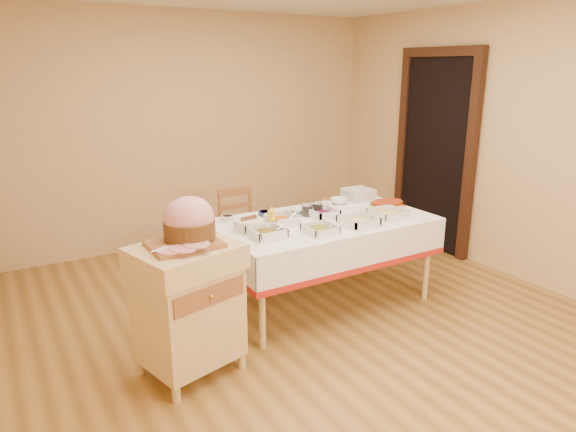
# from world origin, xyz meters

# --- Properties ---
(room_shell) EXTENTS (5.00, 5.00, 5.00)m
(room_shell) POSITION_xyz_m (0.00, 0.00, 1.30)
(room_shell) COLOR olive
(room_shell) RESTS_ON ground
(doorway) EXTENTS (0.09, 1.10, 2.20)m
(doorway) POSITION_xyz_m (2.20, 0.90, 1.11)
(doorway) COLOR black
(doorway) RESTS_ON ground
(dining_table) EXTENTS (1.82, 1.02, 0.76)m
(dining_table) POSITION_xyz_m (0.30, 0.30, 0.60)
(dining_table) COLOR #E1C17B
(dining_table) RESTS_ON ground
(butcher_cart) EXTENTS (0.75, 0.67, 0.90)m
(butcher_cart) POSITION_xyz_m (-1.07, -0.13, 0.51)
(butcher_cart) COLOR #E1C17B
(butcher_cart) RESTS_ON ground
(dining_chair) EXTENTS (0.40, 0.38, 0.87)m
(dining_chair) POSITION_xyz_m (-0.03, 1.22, 0.45)
(dining_chair) COLOR #955C31
(dining_chair) RESTS_ON ground
(ham_on_board) EXTENTS (0.47, 0.45, 0.31)m
(ham_on_board) POSITION_xyz_m (-1.03, -0.10, 1.03)
(ham_on_board) COLOR #955C31
(ham_on_board) RESTS_ON butcher_cart
(serving_dish_a) EXTENTS (0.25, 0.25, 0.11)m
(serving_dish_a) POSITION_xyz_m (-0.34, 0.13, 0.79)
(serving_dish_a) COLOR silver
(serving_dish_a) RESTS_ON dining_table
(serving_dish_b) EXTENTS (0.23, 0.23, 0.09)m
(serving_dish_b) POSITION_xyz_m (0.06, 0.01, 0.79)
(serving_dish_b) COLOR silver
(serving_dish_b) RESTS_ON dining_table
(serving_dish_c) EXTENTS (0.26, 0.26, 0.11)m
(serving_dish_c) POSITION_xyz_m (0.45, 0.02, 0.79)
(serving_dish_c) COLOR silver
(serving_dish_c) RESTS_ON dining_table
(serving_dish_d) EXTENTS (0.26, 0.26, 0.10)m
(serving_dish_d) POSITION_xyz_m (0.81, 0.07, 0.79)
(serving_dish_d) COLOR silver
(serving_dish_d) RESTS_ON dining_table
(serving_dish_e) EXTENTS (0.24, 0.23, 0.11)m
(serving_dish_e) POSITION_xyz_m (-0.08, 0.36, 0.80)
(serving_dish_e) COLOR silver
(serving_dish_e) RESTS_ON dining_table
(serving_dish_f) EXTENTS (0.23, 0.22, 0.10)m
(serving_dish_f) POSITION_xyz_m (0.34, 0.35, 0.79)
(serving_dish_f) COLOR silver
(serving_dish_f) RESTS_ON dining_table
(small_bowl_left) EXTENTS (0.11, 0.11, 0.05)m
(small_bowl_left) POSITION_xyz_m (-0.42, 0.66, 0.79)
(small_bowl_left) COLOR silver
(small_bowl_left) RESTS_ON dining_table
(small_bowl_mid) EXTENTS (0.12, 0.12, 0.05)m
(small_bowl_mid) POSITION_xyz_m (-0.09, 0.61, 0.79)
(small_bowl_mid) COLOR navy
(small_bowl_mid) RESTS_ON dining_table
(small_bowl_right) EXTENTS (0.10, 0.10, 0.05)m
(small_bowl_right) POSITION_xyz_m (0.59, 0.67, 0.79)
(small_bowl_right) COLOR silver
(small_bowl_right) RESTS_ON dining_table
(bowl_white_imported) EXTENTS (0.18, 0.18, 0.04)m
(bowl_white_imported) POSITION_xyz_m (0.23, 0.59, 0.78)
(bowl_white_imported) COLOR silver
(bowl_white_imported) RESTS_ON dining_table
(bowl_small_imported) EXTENTS (0.21, 0.21, 0.05)m
(bowl_small_imported) POSITION_xyz_m (0.72, 0.65, 0.79)
(bowl_small_imported) COLOR silver
(bowl_small_imported) RESTS_ON dining_table
(preserve_jar_left) EXTENTS (0.10, 0.10, 0.13)m
(preserve_jar_left) POSITION_xyz_m (0.24, 0.46, 0.82)
(preserve_jar_left) COLOR silver
(preserve_jar_left) RESTS_ON dining_table
(preserve_jar_right) EXTENTS (0.10, 0.10, 0.13)m
(preserve_jar_right) POSITION_xyz_m (0.34, 0.45, 0.82)
(preserve_jar_right) COLOR silver
(preserve_jar_right) RESTS_ON dining_table
(mustard_bottle) EXTENTS (0.06, 0.06, 0.19)m
(mustard_bottle) POSITION_xyz_m (-0.22, 0.28, 0.85)
(mustard_bottle) COLOR yellow
(mustard_bottle) RESTS_ON dining_table
(bread_basket) EXTENTS (0.24, 0.24, 0.10)m
(bread_basket) POSITION_xyz_m (-0.37, 0.36, 0.80)
(bread_basket) COLOR silver
(bread_basket) RESTS_ON dining_table
(plate_stack) EXTENTS (0.25, 0.25, 0.11)m
(plate_stack) POSITION_xyz_m (0.96, 0.67, 0.81)
(plate_stack) COLOR silver
(plate_stack) RESTS_ON dining_table
(brass_platter) EXTENTS (0.36, 0.26, 0.05)m
(brass_platter) POSITION_xyz_m (1.04, 0.34, 0.78)
(brass_platter) COLOR gold
(brass_platter) RESTS_ON dining_table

